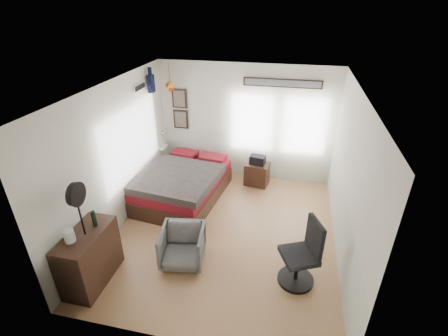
% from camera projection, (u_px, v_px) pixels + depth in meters
% --- Properties ---
extents(ground_plane, '(4.00, 4.50, 0.01)m').
position_uv_depth(ground_plane, '(225.00, 232.00, 6.10)').
color(ground_plane, '#A1744C').
extents(room_shell, '(4.02, 4.52, 2.71)m').
position_uv_depth(room_shell, '(223.00, 150.00, 5.51)').
color(room_shell, silver).
rests_on(room_shell, ground_plane).
extents(wall_decor, '(3.55, 1.32, 1.44)m').
position_uv_depth(wall_decor, '(194.00, 92.00, 7.01)').
color(wall_decor, black).
rests_on(wall_decor, room_shell).
extents(bed, '(1.76, 2.32, 0.69)m').
position_uv_depth(bed, '(183.00, 185.00, 6.98)').
color(bed, '#331C12').
rests_on(bed, ground_plane).
extents(dresser, '(0.48, 1.00, 0.90)m').
position_uv_depth(dresser, '(90.00, 257.00, 4.88)').
color(dresser, '#331C12').
rests_on(dresser, ground_plane).
extents(armchair, '(0.78, 0.80, 0.64)m').
position_uv_depth(armchair, '(182.00, 246.00, 5.28)').
color(armchair, slate).
rests_on(armchair, ground_plane).
extents(nightstand, '(0.58, 0.49, 0.52)m').
position_uv_depth(nightstand, '(257.00, 174.00, 7.56)').
color(nightstand, '#331C12').
rests_on(nightstand, ground_plane).
extents(task_chair, '(0.65, 0.65, 1.11)m').
position_uv_depth(task_chair, '(302.00, 258.00, 4.86)').
color(task_chair, black).
rests_on(task_chair, ground_plane).
extents(kettle, '(0.17, 0.14, 0.19)m').
position_uv_depth(kettle, '(69.00, 236.00, 4.48)').
color(kettle, silver).
rests_on(kettle, dresser).
extents(bottle, '(0.06, 0.06, 0.26)m').
position_uv_depth(bottle, '(94.00, 219.00, 4.77)').
color(bottle, black).
rests_on(bottle, dresser).
extents(stand_fan, '(0.10, 0.35, 0.85)m').
position_uv_depth(stand_fan, '(76.00, 195.00, 4.35)').
color(stand_fan, black).
rests_on(stand_fan, dresser).
extents(black_bag, '(0.37, 0.28, 0.20)m').
position_uv_depth(black_bag, '(258.00, 160.00, 7.39)').
color(black_bag, black).
rests_on(black_bag, nightstand).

